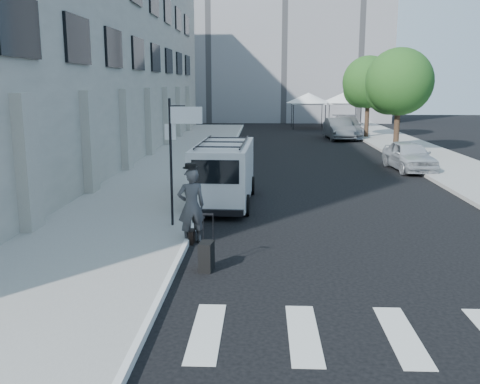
# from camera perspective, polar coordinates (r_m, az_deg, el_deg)

# --- Properties ---
(ground) EXTENTS (120.00, 120.00, 0.00)m
(ground) POSITION_cam_1_polar(r_m,az_deg,el_deg) (11.88, 2.79, -8.38)
(ground) COLOR black
(ground) RESTS_ON ground
(sidewalk_left) EXTENTS (4.50, 48.00, 0.15)m
(sidewalk_left) POSITION_cam_1_polar(r_m,az_deg,el_deg) (27.77, -6.20, 3.25)
(sidewalk_left) COLOR gray
(sidewalk_left) RESTS_ON ground
(sidewalk_right) EXTENTS (4.00, 56.00, 0.15)m
(sidewalk_right) POSITION_cam_1_polar(r_m,az_deg,el_deg) (32.71, 18.61, 3.96)
(sidewalk_right) COLOR gray
(sidewalk_right) RESTS_ON ground
(building_left) EXTENTS (10.00, 44.00, 12.00)m
(building_left) POSITION_cam_1_polar(r_m,az_deg,el_deg) (31.38, -19.51, 14.47)
(building_left) COLOR gray
(building_left) RESTS_ON ground
(building_far) EXTENTS (22.00, 12.00, 25.00)m
(building_far) POSITION_cam_1_polar(r_m,az_deg,el_deg) (61.79, 4.62, 19.36)
(building_far) COLOR slate
(building_far) RESTS_ON ground
(sign_pole) EXTENTS (1.03, 0.07, 3.50)m
(sign_pole) POSITION_cam_1_polar(r_m,az_deg,el_deg) (14.62, -6.53, 6.00)
(sign_pole) COLOR black
(sign_pole) RESTS_ON sidewalk_left
(tree_near) EXTENTS (3.80, 3.83, 6.03)m
(tree_near) POSITION_cam_1_polar(r_m,az_deg,el_deg) (32.23, 16.38, 10.95)
(tree_near) COLOR black
(tree_near) RESTS_ON ground
(tree_far) EXTENTS (3.80, 3.83, 6.03)m
(tree_far) POSITION_cam_1_polar(r_m,az_deg,el_deg) (41.03, 13.36, 11.13)
(tree_far) COLOR black
(tree_far) RESTS_ON ground
(tent_left) EXTENTS (4.00, 4.00, 3.20)m
(tent_left) POSITION_cam_1_polar(r_m,az_deg,el_deg) (49.36, 7.31, 9.89)
(tent_left) COLOR black
(tent_left) RESTS_ON ground
(tent_right) EXTENTS (4.00, 4.00, 3.20)m
(tent_right) POSITION_cam_1_polar(r_m,az_deg,el_deg) (50.22, 10.96, 9.81)
(tent_right) COLOR black
(tent_right) RESTS_ON ground
(businessman) EXTENTS (0.83, 0.70, 1.95)m
(businessman) POSITION_cam_1_polar(r_m,az_deg,el_deg) (13.64, -5.22, -1.50)
(businessman) COLOR #3F3F42
(businessman) RESTS_ON ground
(briefcase) EXTENTS (0.13, 0.44, 0.34)m
(briefcase) POSITION_cam_1_polar(r_m,az_deg,el_deg) (13.85, -5.16, -4.76)
(briefcase) COLOR black
(briefcase) RESTS_ON ground
(suitcase) EXTENTS (0.33, 0.48, 1.24)m
(suitcase) POSITION_cam_1_polar(r_m,az_deg,el_deg) (11.81, -3.60, -6.83)
(suitcase) COLOR black
(suitcase) RESTS_ON ground
(cargo_van) EXTENTS (2.04, 5.44, 2.05)m
(cargo_van) POSITION_cam_1_polar(r_m,az_deg,el_deg) (18.23, -1.69, 2.15)
(cargo_van) COLOR silver
(cargo_van) RESTS_ON ground
(parked_car_a) EXTENTS (1.96, 4.23, 1.40)m
(parked_car_a) POSITION_cam_1_polar(r_m,az_deg,el_deg) (26.40, 17.60, 3.72)
(parked_car_a) COLOR #B3B6BB
(parked_car_a) RESTS_ON ground
(parked_car_b) EXTENTS (1.87, 4.75, 1.54)m
(parked_car_b) POSITION_cam_1_polar(r_m,az_deg,el_deg) (39.96, 10.50, 6.64)
(parked_car_b) COLOR #4D5053
(parked_car_b) RESTS_ON ground
(parked_car_c) EXTENTS (2.80, 5.86, 1.65)m
(parked_car_c) POSITION_cam_1_polar(r_m,az_deg,el_deg) (41.12, 11.24, 6.82)
(parked_car_c) COLOR gray
(parked_car_c) RESTS_ON ground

